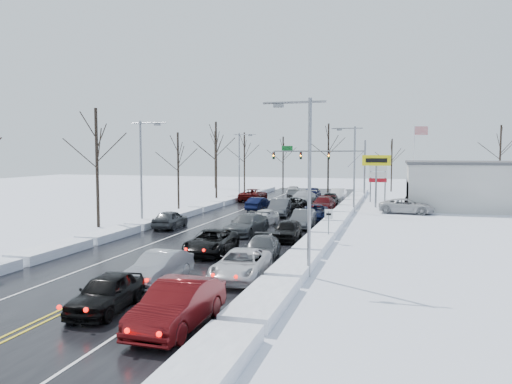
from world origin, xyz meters
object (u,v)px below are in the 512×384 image
(traffic_signal_mast, at_px, (328,158))
(queued_car_0, at_px, (107,311))
(flagpole, at_px, (415,155))
(oncoming_car_0, at_px, (259,210))
(dealership_building, at_px, (501,185))
(tires_plus_sign, at_px, (376,164))

(traffic_signal_mast, distance_m, queued_car_0, 53.83)
(flagpole, xyz_separation_m, oncoming_car_0, (-16.80, -20.56, -5.93))
(flagpole, distance_m, queued_car_0, 57.47)
(flagpole, relative_size, queued_car_0, 2.30)
(traffic_signal_mast, bearing_deg, oncoming_car_0, -105.31)
(flagpole, xyz_separation_m, dealership_building, (8.80, -12.00, -3.27))
(tires_plus_sign, height_order, flagpole, flagpole)
(queued_car_0, bearing_deg, tires_plus_sign, 73.01)
(traffic_signal_mast, xyz_separation_m, queued_car_0, (-1.81, -53.52, -5.48))
(dealership_building, bearing_deg, flagpole, 126.27)
(traffic_signal_mast, distance_m, tires_plus_sign, 13.92)
(oncoming_car_0, bearing_deg, queued_car_0, 103.21)
(traffic_signal_mast, distance_m, dealership_building, 23.01)
(oncoming_car_0, bearing_deg, traffic_signal_mast, -97.45)
(tires_plus_sign, height_order, dealership_building, tires_plus_sign)
(flagpole, xyz_separation_m, queued_car_0, (-13.53, -55.53, -5.93))
(flagpole, distance_m, dealership_building, 15.24)
(tires_plus_sign, distance_m, flagpole, 14.79)
(queued_car_0, bearing_deg, oncoming_car_0, 90.40)
(flagpole, height_order, oncoming_car_0, flagpole)
(tires_plus_sign, distance_m, dealership_building, 13.82)
(flagpole, bearing_deg, oncoming_car_0, -129.26)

